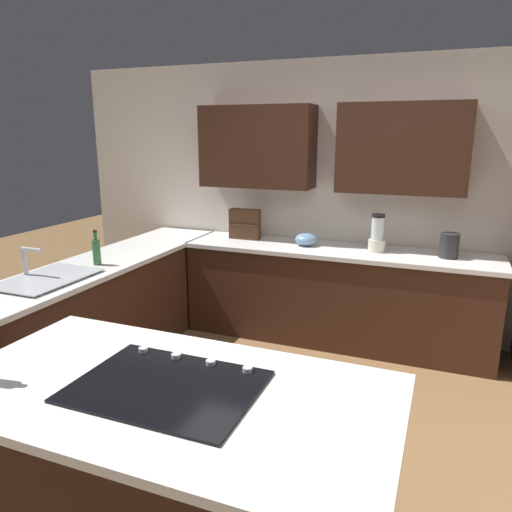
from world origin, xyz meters
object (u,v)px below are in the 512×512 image
object	(u,v)px
cooktop	(167,385)
spice_rack	(245,224)
dish_soap_bottle	(96,251)
blender	(377,236)
mixing_bowl	(306,239)
kettle	(449,246)
sink_unit	(47,278)

from	to	relation	value
cooktop	spice_rack	bearing A→B (deg)	-73.43
cooktop	dish_soap_bottle	xyz separation A→B (m)	(1.55, -1.46, 0.11)
cooktop	dish_soap_bottle	bearing A→B (deg)	-43.28
blender	mixing_bowl	xyz separation A→B (m)	(0.65, -0.00, -0.09)
kettle	mixing_bowl	bearing A→B (deg)	0.00
blender	dish_soap_bottle	world-z (taller)	blender
spice_rack	blender	bearing A→B (deg)	177.46
sink_unit	kettle	bearing A→B (deg)	-146.63
mixing_bowl	spice_rack	size ratio (longest dim) A/B	0.68
sink_unit	spice_rack	xyz separation A→B (m)	(-0.78, -1.82, 0.13)
spice_rack	kettle	xyz separation A→B (m)	(-1.90, 0.06, -0.04)
cooktop	spice_rack	size ratio (longest dim) A/B	2.47
mixing_bowl	spice_rack	distance (m)	0.66
sink_unit	dish_soap_bottle	world-z (taller)	dish_soap_bottle
cooktop	mixing_bowl	xyz separation A→B (m)	(0.18, -2.75, 0.05)
blender	spice_rack	bearing A→B (deg)	-2.54
cooktop	blender	world-z (taller)	blender
spice_rack	cooktop	bearing A→B (deg)	106.57
blender	dish_soap_bottle	bearing A→B (deg)	32.45
cooktop	dish_soap_bottle	world-z (taller)	dish_soap_bottle
mixing_bowl	sink_unit	bearing A→B (deg)	51.00
blender	spice_rack	xyz separation A→B (m)	(1.30, -0.06, 0.00)
blender	mixing_bowl	bearing A→B (deg)	-0.00
mixing_bowl	dish_soap_bottle	distance (m)	1.88
blender	mixing_bowl	size ratio (longest dim) A/B	1.60
blender	dish_soap_bottle	size ratio (longest dim) A/B	1.19
kettle	spice_rack	bearing A→B (deg)	-1.74
blender	dish_soap_bottle	xyz separation A→B (m)	(2.02, 1.28, -0.03)
mixing_bowl	dish_soap_bottle	bearing A→B (deg)	43.15
cooktop	kettle	size ratio (longest dim) A/B	3.61
mixing_bowl	kettle	xyz separation A→B (m)	(-1.25, 0.00, 0.05)
spice_rack	dish_soap_bottle	size ratio (longest dim) A/B	1.08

